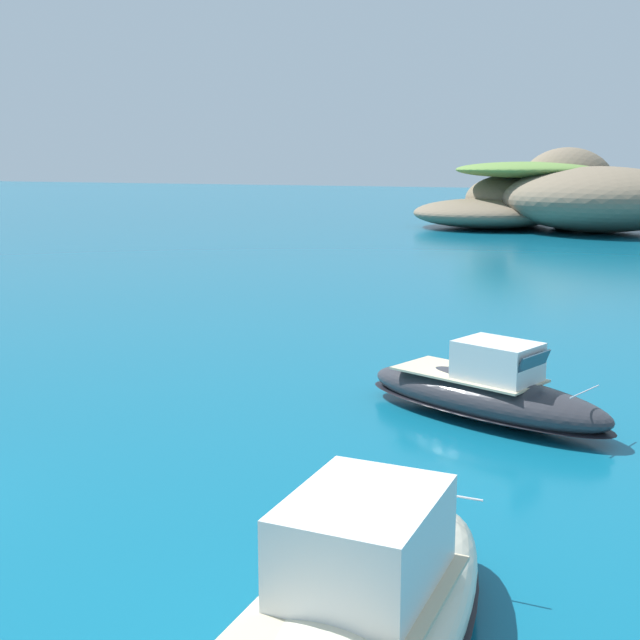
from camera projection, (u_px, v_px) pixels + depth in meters
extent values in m
ellipsoid|color=#756651|center=(566.00, 188.00, 87.05)|extent=(13.53, 13.36, 8.41)
ellipsoid|color=#756651|center=(598.00, 199.00, 82.19)|extent=(26.62, 26.52, 6.50)
ellipsoid|color=#756651|center=(520.00, 199.00, 91.48)|extent=(14.50, 17.04, 5.71)
ellipsoid|color=#756651|center=(487.00, 213.00, 87.43)|extent=(21.31, 21.13, 3.08)
ellipsoid|color=olive|center=(527.00, 170.00, 86.44)|extent=(14.88, 13.53, 1.69)
ellipsoid|color=#2D2D33|center=(484.00, 397.00, 23.07)|extent=(7.86, 4.71, 1.28)
ellipsoid|color=black|center=(484.00, 406.00, 23.13)|extent=(8.02, 4.81, 0.15)
cube|color=#C6B793|center=(468.00, 374.00, 23.34)|extent=(4.56, 3.23, 0.06)
cube|color=silver|center=(498.00, 361.00, 22.60)|extent=(2.53, 2.21, 1.06)
cube|color=#2D4756|center=(533.00, 363.00, 21.86)|extent=(0.73, 1.47, 0.56)
cylinder|color=silver|center=(585.00, 392.00, 20.95)|extent=(0.58, 1.50, 0.04)
cube|color=#C6B793|center=(331.00, 626.00, 10.33)|extent=(2.38, 5.01, 0.06)
cube|color=silver|center=(364.00, 540.00, 11.22)|extent=(1.94, 2.56, 1.27)
cube|color=#2D4756|center=(395.00, 496.00, 12.34)|extent=(1.77, 0.31, 0.67)
cylinder|color=silver|center=(428.00, 491.00, 14.07)|extent=(1.90, 0.06, 0.04)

